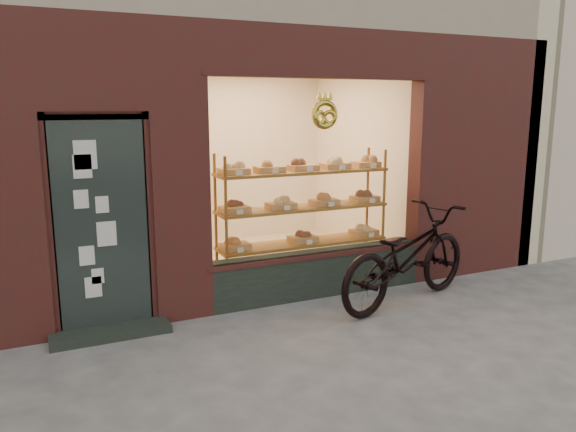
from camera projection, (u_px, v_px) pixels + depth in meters
name	position (u px, v px, depth m)	size (l,w,h in m)	color
ground	(389.00, 379.00, 4.71)	(90.00, 90.00, 0.00)	#4B4B4B
display_shelf	(303.00, 217.00, 6.99)	(2.20, 0.45, 1.70)	brown
bicycle	(406.00, 256.00, 6.41)	(0.74, 2.13, 1.12)	black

